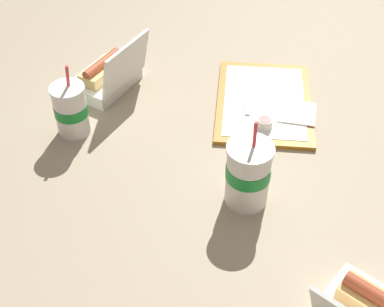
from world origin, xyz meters
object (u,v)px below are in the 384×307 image
at_px(plastic_fork, 247,102).
at_px(soda_cup_center, 248,174).
at_px(soda_cup_left, 71,110).
at_px(clamshell_hotdog_corner, 107,76).
at_px(ketchup_cup, 265,123).
at_px(food_tray, 264,102).

xyz_separation_m(plastic_fork, soda_cup_center, (-0.35, 0.03, 0.07)).
bearing_deg(soda_cup_left, clamshell_hotdog_corner, -17.91).
height_order(clamshell_hotdog_corner, soda_cup_left, soda_cup_left).
relative_size(ketchup_cup, soda_cup_left, 0.20).
relative_size(ketchup_cup, soda_cup_center, 0.18).
bearing_deg(ketchup_cup, soda_cup_center, 165.03).
relative_size(food_tray, soda_cup_center, 1.76).
height_order(soda_cup_center, soda_cup_left, soda_cup_center).
distance_m(ketchup_cup, soda_cup_left, 0.50).
bearing_deg(ketchup_cup, plastic_fork, 21.55).
bearing_deg(food_tray, soda_cup_center, 168.12).
bearing_deg(ketchup_cup, clamshell_hotdog_corner, 66.70).
bearing_deg(plastic_fork, soda_cup_center, 177.27).
distance_m(food_tray, ketchup_cup, 0.12).
xyz_separation_m(clamshell_hotdog_corner, soda_cup_center, (-0.43, -0.37, 0.04)).
distance_m(food_tray, clamshell_hotdog_corner, 0.45).
xyz_separation_m(ketchup_cup, plastic_fork, (0.10, 0.04, -0.01)).
bearing_deg(clamshell_hotdog_corner, ketchup_cup, -113.30).
bearing_deg(soda_cup_left, plastic_fork, -76.61).
bearing_deg(plastic_fork, food_tray, -73.54).
height_order(food_tray, soda_cup_center, soda_cup_center).
xyz_separation_m(ketchup_cup, soda_cup_center, (-0.25, 0.07, 0.06)).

